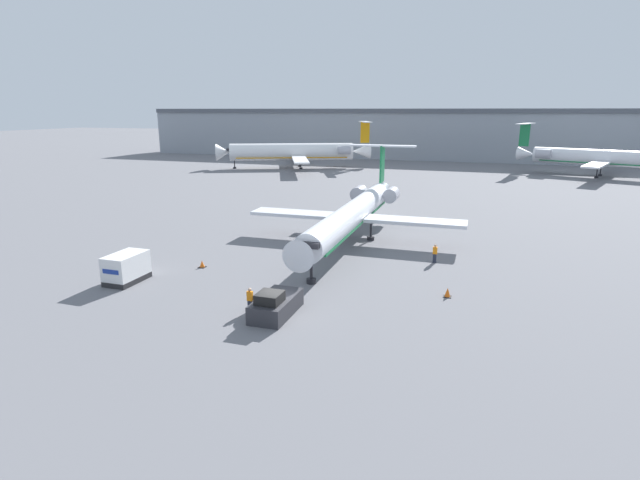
{
  "coord_description": "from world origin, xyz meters",
  "views": [
    {
      "loc": [
        12.85,
        -29.34,
        13.75
      ],
      "look_at": [
        0.0,
        9.19,
        3.13
      ],
      "focal_mm": 28.0,
      "sensor_mm": 36.0,
      "label": 1
    }
  ],
  "objects_px": {
    "airplane_parked_far_left": "(295,152)",
    "airplane_parked_far_right": "(607,158)",
    "pushback_tug": "(276,305)",
    "worker_near_tug": "(250,299)",
    "traffic_cone_left": "(202,264)",
    "luggage_cart": "(126,268)",
    "traffic_cone_right": "(448,293)",
    "worker_by_wing": "(435,253)",
    "airplane_main": "(355,212)"
  },
  "relations": [
    {
      "from": "pushback_tug",
      "to": "luggage_cart",
      "type": "xyz_separation_m",
      "value": [
        -14.35,
        2.42,
        0.45
      ]
    },
    {
      "from": "worker_near_tug",
      "to": "traffic_cone_left",
      "type": "xyz_separation_m",
      "value": [
        -8.68,
        7.91,
        -0.63
      ]
    },
    {
      "from": "luggage_cart",
      "to": "airplane_parked_far_right",
      "type": "xyz_separation_m",
      "value": [
        50.93,
        86.22,
        2.88
      ]
    },
    {
      "from": "airplane_parked_far_left",
      "to": "luggage_cart",
      "type": "bearing_deg",
      "value": -78.32
    },
    {
      "from": "pushback_tug",
      "to": "traffic_cone_left",
      "type": "height_order",
      "value": "pushback_tug"
    },
    {
      "from": "worker_near_tug",
      "to": "airplane_parked_far_right",
      "type": "relative_size",
      "value": 0.05
    },
    {
      "from": "worker_near_tug",
      "to": "worker_by_wing",
      "type": "xyz_separation_m",
      "value": [
        11.04,
        15.96,
        -0.01
      ]
    },
    {
      "from": "pushback_tug",
      "to": "airplane_parked_far_left",
      "type": "xyz_separation_m",
      "value": [
        -31.29,
        84.41,
        3.18
      ]
    },
    {
      "from": "airplane_parked_far_right",
      "to": "airplane_parked_far_left",
      "type": "bearing_deg",
      "value": -176.43
    },
    {
      "from": "airplane_main",
      "to": "worker_by_wing",
      "type": "height_order",
      "value": "airplane_main"
    },
    {
      "from": "airplane_main",
      "to": "worker_by_wing",
      "type": "xyz_separation_m",
      "value": [
        9.12,
        -5.41,
        -2.24
      ]
    },
    {
      "from": "airplane_main",
      "to": "traffic_cone_left",
      "type": "height_order",
      "value": "airplane_main"
    },
    {
      "from": "airplane_main",
      "to": "worker_by_wing",
      "type": "distance_m",
      "value": 10.84
    },
    {
      "from": "luggage_cart",
      "to": "worker_near_tug",
      "type": "relative_size",
      "value": 2.05
    },
    {
      "from": "airplane_parked_far_left",
      "to": "airplane_parked_far_right",
      "type": "bearing_deg",
      "value": 3.57
    },
    {
      "from": "traffic_cone_right",
      "to": "airplane_parked_far_right",
      "type": "xyz_separation_m",
      "value": [
        25.58,
        81.39,
        3.72
      ]
    },
    {
      "from": "airplane_parked_far_right",
      "to": "traffic_cone_left",
      "type": "bearing_deg",
      "value": -120.25
    },
    {
      "from": "worker_near_tug",
      "to": "traffic_cone_right",
      "type": "xyz_separation_m",
      "value": [
        12.89,
        7.37,
        -0.59
      ]
    },
    {
      "from": "worker_by_wing",
      "to": "airplane_parked_far_left",
      "type": "height_order",
      "value": "airplane_parked_far_left"
    },
    {
      "from": "luggage_cart",
      "to": "worker_near_tug",
      "type": "height_order",
      "value": "luggage_cart"
    },
    {
      "from": "pushback_tug",
      "to": "airplane_main",
      "type": "bearing_deg",
      "value": 89.94
    },
    {
      "from": "worker_by_wing",
      "to": "worker_near_tug",
      "type": "bearing_deg",
      "value": -124.67
    },
    {
      "from": "worker_near_tug",
      "to": "traffic_cone_right",
      "type": "bearing_deg",
      "value": 29.75
    },
    {
      "from": "worker_near_tug",
      "to": "airplane_parked_far_right",
      "type": "bearing_deg",
      "value": 66.56
    },
    {
      "from": "worker_near_tug",
      "to": "worker_by_wing",
      "type": "relative_size",
      "value": 1.01
    },
    {
      "from": "luggage_cart",
      "to": "airplane_parked_far_left",
      "type": "height_order",
      "value": "airplane_parked_far_left"
    },
    {
      "from": "pushback_tug",
      "to": "airplane_parked_far_left",
      "type": "relative_size",
      "value": 0.13
    },
    {
      "from": "luggage_cart",
      "to": "traffic_cone_right",
      "type": "distance_m",
      "value": 25.81
    },
    {
      "from": "pushback_tug",
      "to": "worker_near_tug",
      "type": "relative_size",
      "value": 2.7
    },
    {
      "from": "traffic_cone_left",
      "to": "airplane_parked_far_right",
      "type": "distance_m",
      "value": 93.67
    },
    {
      "from": "airplane_parked_far_left",
      "to": "airplane_main",
      "type": "bearing_deg",
      "value": -63.62
    },
    {
      "from": "traffic_cone_right",
      "to": "luggage_cart",
      "type": "bearing_deg",
      "value": -169.21
    },
    {
      "from": "airplane_main",
      "to": "pushback_tug",
      "type": "relative_size",
      "value": 6.96
    },
    {
      "from": "airplane_parked_far_right",
      "to": "traffic_cone_right",
      "type": "bearing_deg",
      "value": -107.45
    },
    {
      "from": "airplane_parked_far_right",
      "to": "luggage_cart",
      "type": "bearing_deg",
      "value": -120.57
    },
    {
      "from": "airplane_main",
      "to": "luggage_cart",
      "type": "distance_m",
      "value": 23.78
    },
    {
      "from": "worker_by_wing",
      "to": "airplane_parked_far_right",
      "type": "relative_size",
      "value": 0.05
    },
    {
      "from": "pushback_tug",
      "to": "traffic_cone_right",
      "type": "bearing_deg",
      "value": 33.39
    },
    {
      "from": "airplane_main",
      "to": "airplane_parked_far_right",
      "type": "distance_m",
      "value": 76.66
    },
    {
      "from": "luggage_cart",
      "to": "traffic_cone_left",
      "type": "relative_size",
      "value": 5.72
    },
    {
      "from": "traffic_cone_left",
      "to": "pushback_tug",
      "type": "bearing_deg",
      "value": -36.36
    },
    {
      "from": "airplane_main",
      "to": "traffic_cone_left",
      "type": "distance_m",
      "value": 17.38
    },
    {
      "from": "worker_near_tug",
      "to": "airplane_parked_far_left",
      "type": "xyz_separation_m",
      "value": [
        -29.39,
        84.53,
        2.99
      ]
    },
    {
      "from": "airplane_parked_far_left",
      "to": "traffic_cone_right",
      "type": "bearing_deg",
      "value": -61.28
    },
    {
      "from": "traffic_cone_left",
      "to": "airplane_parked_far_right",
      "type": "relative_size",
      "value": 0.02
    },
    {
      "from": "pushback_tug",
      "to": "worker_by_wing",
      "type": "xyz_separation_m",
      "value": [
        9.14,
        15.84,
        0.18
      ]
    },
    {
      "from": "airplane_parked_far_left",
      "to": "airplane_parked_far_right",
      "type": "xyz_separation_m",
      "value": [
        67.87,
        4.23,
        0.15
      ]
    },
    {
      "from": "luggage_cart",
      "to": "worker_by_wing",
      "type": "relative_size",
      "value": 2.07
    },
    {
      "from": "airplane_main",
      "to": "airplane_parked_far_right",
      "type": "relative_size",
      "value": 0.9
    },
    {
      "from": "traffic_cone_left",
      "to": "airplane_parked_far_left",
      "type": "bearing_deg",
      "value": 105.13
    }
  ]
}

